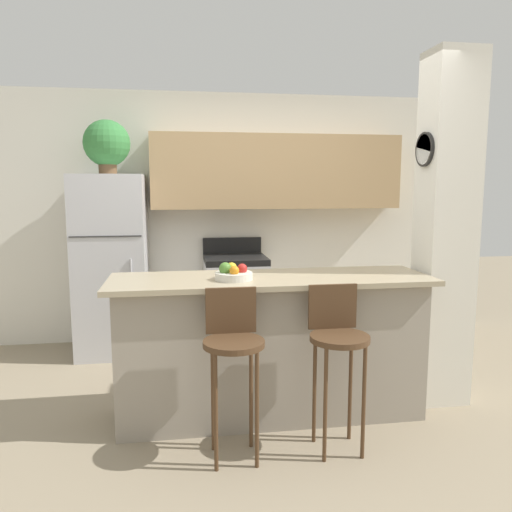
{
  "coord_description": "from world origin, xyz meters",
  "views": [
    {
      "loc": [
        -0.62,
        -3.31,
        1.61
      ],
      "look_at": [
        0.0,
        0.67,
        1.04
      ],
      "focal_mm": 35.0,
      "sensor_mm": 36.0,
      "label": 1
    }
  ],
  "objects_px": {
    "refrigerator": "(112,265)",
    "potted_plant_on_fridge": "(107,144)",
    "bar_stool_right": "(338,341)",
    "bar_stool_left": "(233,346)",
    "stove_range": "(235,300)",
    "fruit_bowl": "(233,274)"
  },
  "relations": [
    {
      "from": "refrigerator",
      "to": "potted_plant_on_fridge",
      "type": "xyz_separation_m",
      "value": [
        -0.0,
        0.0,
        1.13
      ]
    },
    {
      "from": "potted_plant_on_fridge",
      "to": "fruit_bowl",
      "type": "bearing_deg",
      "value": -58.55
    },
    {
      "from": "bar_stool_left",
      "to": "bar_stool_right",
      "type": "xyz_separation_m",
      "value": [
        0.64,
        0.0,
        0.0
      ]
    },
    {
      "from": "bar_stool_right",
      "to": "potted_plant_on_fridge",
      "type": "bearing_deg",
      "value": 127.44
    },
    {
      "from": "bar_stool_left",
      "to": "potted_plant_on_fridge",
      "type": "distance_m",
      "value": 2.62
    },
    {
      "from": "stove_range",
      "to": "fruit_bowl",
      "type": "relative_size",
      "value": 4.27
    },
    {
      "from": "refrigerator",
      "to": "fruit_bowl",
      "type": "relative_size",
      "value": 6.84
    },
    {
      "from": "bar_stool_left",
      "to": "fruit_bowl",
      "type": "distance_m",
      "value": 0.57
    },
    {
      "from": "refrigerator",
      "to": "bar_stool_right",
      "type": "distance_m",
      "value": 2.6
    },
    {
      "from": "bar_stool_left",
      "to": "stove_range",
      "type": "bearing_deg",
      "value": 83.2
    },
    {
      "from": "refrigerator",
      "to": "fruit_bowl",
      "type": "xyz_separation_m",
      "value": [
        0.99,
        -1.62,
        0.18
      ]
    },
    {
      "from": "stove_range",
      "to": "bar_stool_left",
      "type": "height_order",
      "value": "stove_range"
    },
    {
      "from": "potted_plant_on_fridge",
      "to": "fruit_bowl",
      "type": "height_order",
      "value": "potted_plant_on_fridge"
    },
    {
      "from": "potted_plant_on_fridge",
      "to": "refrigerator",
      "type": "bearing_deg",
      "value": -63.38
    },
    {
      "from": "stove_range",
      "to": "fruit_bowl",
      "type": "distance_m",
      "value": 1.77
    },
    {
      "from": "stove_range",
      "to": "bar_stool_right",
      "type": "distance_m",
      "value": 2.14
    },
    {
      "from": "refrigerator",
      "to": "bar_stool_right",
      "type": "xyz_separation_m",
      "value": [
        1.58,
        -2.06,
        -0.18
      ]
    },
    {
      "from": "refrigerator",
      "to": "bar_stool_right",
      "type": "bearing_deg",
      "value": -52.56
    },
    {
      "from": "fruit_bowl",
      "to": "stove_range",
      "type": "bearing_deg",
      "value": 83.13
    },
    {
      "from": "refrigerator",
      "to": "bar_stool_left",
      "type": "xyz_separation_m",
      "value": [
        0.94,
        -2.06,
        -0.18
      ]
    },
    {
      "from": "bar_stool_left",
      "to": "bar_stool_right",
      "type": "height_order",
      "value": "same"
    },
    {
      "from": "bar_stool_left",
      "to": "fruit_bowl",
      "type": "bearing_deg",
      "value": 83.46
    }
  ]
}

